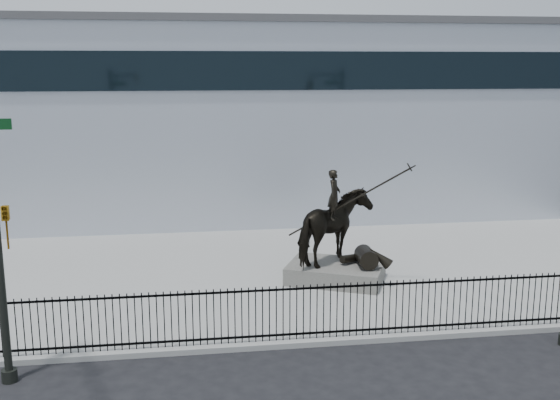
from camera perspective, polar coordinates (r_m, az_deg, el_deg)
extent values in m
plane|color=black|center=(16.61, 2.28, -14.21)|extent=(120.00, 120.00, 0.00)
cube|color=#9C9C99|center=(23.00, -0.95, -6.48)|extent=(30.00, 12.00, 0.15)
cube|color=silver|center=(34.89, -3.76, 7.17)|extent=(44.00, 14.00, 9.00)
cube|color=black|center=(17.60, 1.52, -11.57)|extent=(22.00, 0.05, 0.05)
cube|color=black|center=(17.15, 1.54, -7.73)|extent=(22.00, 0.05, 0.05)
cube|color=black|center=(17.37, 1.53, -9.75)|extent=(22.00, 0.03, 1.50)
cube|color=#54524C|center=(22.10, 4.87, -6.29)|extent=(3.68, 3.21, 0.58)
imported|color=black|center=(21.68, 4.94, -2.48)|extent=(2.91, 3.08, 2.46)
imported|color=black|center=(21.45, 4.74, 0.45)|extent=(0.61, 0.72, 1.66)
cylinder|color=black|center=(21.43, 5.86, -0.28)|extent=(3.62, 1.70, 2.50)
cylinder|color=black|center=(17.01, -22.49, -13.93)|extent=(0.36, 0.36, 0.30)
imported|color=#BC7E14|center=(15.80, -22.72, -2.23)|extent=(0.16, 0.20, 1.00)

